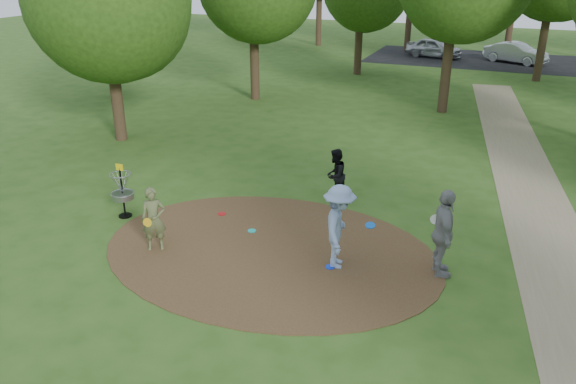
% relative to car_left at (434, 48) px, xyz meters
% --- Properties ---
extents(ground, '(100.00, 100.00, 0.00)m').
position_rel_car_left_xyz_m(ground, '(0.69, -29.76, -0.65)').
color(ground, '#2D5119').
rests_on(ground, ground).
extents(dirt_clearing, '(8.40, 8.40, 0.02)m').
position_rel_car_left_xyz_m(dirt_clearing, '(0.69, -29.76, -0.64)').
color(dirt_clearing, '#47301C').
rests_on(dirt_clearing, ground).
extents(footpath, '(7.55, 39.89, 0.01)m').
position_rel_car_left_xyz_m(footpath, '(7.19, -27.76, -0.64)').
color(footpath, '#8C7A5B').
rests_on(footpath, ground).
extents(parking_lot, '(14.00, 8.00, 0.01)m').
position_rel_car_left_xyz_m(parking_lot, '(2.69, 0.24, -0.64)').
color(parking_lot, black).
rests_on(parking_lot, ground).
extents(player_observer_with_disc, '(0.70, 0.64, 1.61)m').
position_rel_car_left_xyz_m(player_observer_with_disc, '(-1.94, -30.70, 0.16)').
color(player_observer_with_disc, '#565F37').
rests_on(player_observer_with_disc, ground).
extents(player_throwing_with_disc, '(1.33, 1.42, 2.00)m').
position_rel_car_left_xyz_m(player_throwing_with_disc, '(2.43, -29.78, 0.35)').
color(player_throwing_with_disc, '#8FA7D6').
rests_on(player_throwing_with_disc, ground).
extents(player_walking_with_disc, '(0.67, 0.82, 1.57)m').
position_rel_car_left_xyz_m(player_walking_with_disc, '(1.21, -26.21, 0.14)').
color(player_walking_with_disc, black).
rests_on(player_walking_with_disc, ground).
extents(player_waiting_with_disc, '(0.85, 1.30, 2.06)m').
position_rel_car_left_xyz_m(player_waiting_with_disc, '(4.67, -29.28, 0.38)').
color(player_waiting_with_disc, gray).
rests_on(player_waiting_with_disc, ground).
extents(disc_ground_cyan, '(0.22, 0.22, 0.02)m').
position_rel_car_left_xyz_m(disc_ground_cyan, '(-0.16, -28.99, -0.62)').
color(disc_ground_cyan, '#17BCB4').
rests_on(disc_ground_cyan, dirt_clearing).
extents(disc_ground_blue, '(0.22, 0.22, 0.02)m').
position_rel_car_left_xyz_m(disc_ground_blue, '(2.31, -29.96, -0.62)').
color(disc_ground_blue, '#0D34E7').
rests_on(disc_ground_blue, dirt_clearing).
extents(disc_ground_red, '(0.22, 0.22, 0.02)m').
position_rel_car_left_xyz_m(disc_ground_red, '(-1.38, -28.37, -0.62)').
color(disc_ground_red, red).
rests_on(disc_ground_red, dirt_clearing).
extents(car_left, '(4.03, 2.26, 1.30)m').
position_rel_car_left_xyz_m(car_left, '(0.00, 0.00, 0.00)').
color(car_left, '#B3B6BB').
rests_on(car_left, ground).
extents(car_right, '(4.24, 2.91, 1.32)m').
position_rel_car_left_xyz_m(car_right, '(5.35, -0.22, 0.01)').
color(car_right, '#B7BBC0').
rests_on(car_right, ground).
extents(disc_golf_basket, '(0.63, 0.63, 1.54)m').
position_rel_car_left_xyz_m(disc_golf_basket, '(-3.81, -29.46, 0.23)').
color(disc_golf_basket, black).
rests_on(disc_golf_basket, ground).
extents(tree_ring, '(37.30, 45.61, 9.05)m').
position_rel_car_left_xyz_m(tree_ring, '(4.02, -21.69, 4.61)').
color(tree_ring, '#332316').
rests_on(tree_ring, ground).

